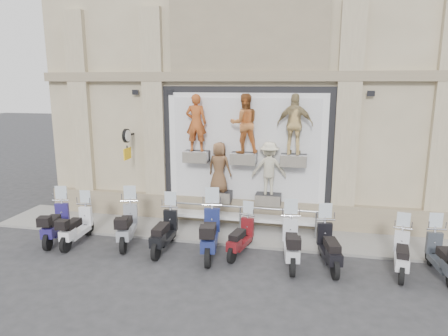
{
  "coord_description": "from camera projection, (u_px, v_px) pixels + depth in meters",
  "views": [
    {
      "loc": [
        1.98,
        -9.64,
        4.67
      ],
      "look_at": [
        -0.49,
        1.9,
        2.13
      ],
      "focal_mm": 32.0,
      "sensor_mm": 36.0,
      "label": 1
    }
  ],
  "objects": [
    {
      "name": "ground",
      "position": [
        227.0,
        262.0,
        10.6
      ],
      "size": [
        90.0,
        90.0,
        0.0
      ],
      "primitive_type": "plane",
      "color": "#2D2D30",
      "rests_on": "ground"
    },
    {
      "name": "sidewalk",
      "position": [
        241.0,
        232.0,
        12.6
      ],
      "size": [
        16.0,
        2.2,
        0.08
      ],
      "primitive_type": "cube",
      "color": "gray",
      "rests_on": "ground"
    },
    {
      "name": "building",
      "position": [
        263.0,
        49.0,
        16.03
      ],
      "size": [
        14.0,
        8.6,
        12.0
      ],
      "primitive_type": null,
      "color": "#C3B28E",
      "rests_on": "ground"
    },
    {
      "name": "shop_vitrine",
      "position": [
        248.0,
        153.0,
        12.67
      ],
      "size": [
        5.6,
        0.96,
        4.3
      ],
      "color": "black",
      "rests_on": "ground"
    },
    {
      "name": "guard_rail",
      "position": [
        240.0,
        220.0,
        12.41
      ],
      "size": [
        5.06,
        0.1,
        0.93
      ],
      "primitive_type": null,
      "color": "#9EA0A5",
      "rests_on": "ground"
    },
    {
      "name": "clock_sign_bracket",
      "position": [
        127.0,
        140.0,
        13.17
      ],
      "size": [
        0.1,
        0.8,
        1.02
      ],
      "color": "black",
      "rests_on": "ground"
    },
    {
      "name": "scooter_a",
      "position": [
        55.0,
        216.0,
        11.85
      ],
      "size": [
        1.01,
        1.98,
        1.54
      ],
      "primitive_type": null,
      "rotation": [
        0.0,
        0.0,
        0.25
      ],
      "color": "navy",
      "rests_on": "ground"
    },
    {
      "name": "scooter_b",
      "position": [
        76.0,
        220.0,
        11.67
      ],
      "size": [
        0.61,
        1.83,
        1.47
      ],
      "primitive_type": null,
      "rotation": [
        0.0,
        0.0,
        0.05
      ],
      "color": "white",
      "rests_on": "ground"
    },
    {
      "name": "scooter_c",
      "position": [
        127.0,
        218.0,
        11.65
      ],
      "size": [
        1.07,
        2.05,
        1.6
      ],
      "primitive_type": null,
      "rotation": [
        0.0,
        0.0,
        0.27
      ],
      "color": "gray",
      "rests_on": "ground"
    },
    {
      "name": "scooter_d",
      "position": [
        164.0,
        224.0,
        11.2
      ],
      "size": [
        0.59,
        1.91,
        1.54
      ],
      "primitive_type": null,
      "rotation": [
        0.0,
        0.0,
        0.02
      ],
      "color": "black",
      "rests_on": "ground"
    },
    {
      "name": "scooter_e",
      "position": [
        210.0,
        225.0,
        10.87
      ],
      "size": [
        0.96,
        2.21,
        1.74
      ],
      "primitive_type": null,
      "rotation": [
        0.0,
        0.0,
        0.16
      ],
      "color": "navy",
      "rests_on": "ground"
    },
    {
      "name": "scooter_f",
      "position": [
        241.0,
        231.0,
        10.94
      ],
      "size": [
        0.84,
        1.76,
        1.38
      ],
      "primitive_type": null,
      "rotation": [
        0.0,
        0.0,
        -0.21
      ],
      "color": "#611014",
      "rests_on": "ground"
    },
    {
      "name": "scooter_g",
      "position": [
        292.0,
        235.0,
        10.34
      ],
      "size": [
        0.77,
        1.99,
        1.58
      ],
      "primitive_type": null,
      "rotation": [
        0.0,
        0.0,
        0.11
      ],
      "color": "silver",
      "rests_on": "ground"
    },
    {
      "name": "scooter_h",
      "position": [
        330.0,
        239.0,
        10.17
      ],
      "size": [
        0.89,
        1.94,
        1.52
      ],
      "primitive_type": null,
      "rotation": [
        0.0,
        0.0,
        0.19
      ],
      "color": "black",
      "rests_on": "ground"
    },
    {
      "name": "scooter_i",
      "position": [
        402.0,
        246.0,
        9.85
      ],
      "size": [
        0.79,
        1.79,
        1.4
      ],
      "primitive_type": null,
      "rotation": [
        0.0,
        0.0,
        -0.17
      ],
      "color": "silver",
      "rests_on": "ground"
    },
    {
      "name": "scooter_j",
      "position": [
        443.0,
        249.0,
        9.65
      ],
      "size": [
        0.69,
        1.82,
        1.44
      ],
      "primitive_type": null,
      "rotation": [
        0.0,
        0.0,
        0.1
      ],
      "color": "#32363D",
      "rests_on": "ground"
    }
  ]
}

